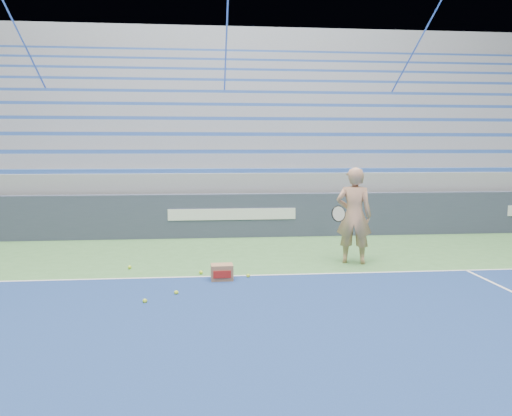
{
  "coord_description": "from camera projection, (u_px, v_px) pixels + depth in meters",
  "views": [
    {
      "loc": [
        -0.58,
        3.34,
        2.23
      ],
      "look_at": [
        0.28,
        12.38,
        1.15
      ],
      "focal_mm": 35.0,
      "sensor_mm": 36.0,
      "label": 1
    }
  ],
  "objects": [
    {
      "name": "sponsor_barrier",
      "position": [
        232.0,
        215.0,
        12.66
      ],
      "size": [
        30.0,
        0.32,
        1.1
      ],
      "color": "#353C51",
      "rests_on": "ground"
    },
    {
      "name": "bleachers",
      "position": [
        224.0,
        145.0,
        18.1
      ],
      "size": [
        31.0,
        9.15,
        7.3
      ],
      "color": "#909398",
      "rests_on": "ground"
    },
    {
      "name": "tennis_player",
      "position": [
        354.0,
        216.0,
        9.69
      ],
      "size": [
        1.0,
        0.94,
        1.88
      ],
      "color": "tan",
      "rests_on": "ground"
    },
    {
      "name": "ball_box",
      "position": [
        222.0,
        272.0,
        8.48
      ],
      "size": [
        0.38,
        0.3,
        0.28
      ],
      "color": "#986A49",
      "rests_on": "ground"
    },
    {
      "name": "tennis_ball_0",
      "position": [
        201.0,
        272.0,
        8.91
      ],
      "size": [
        0.07,
        0.07,
        0.07
      ],
      "primitive_type": "sphere",
      "color": "#C8EA2F",
      "rests_on": "ground"
    },
    {
      "name": "tennis_ball_1",
      "position": [
        176.0,
        293.0,
        7.66
      ],
      "size": [
        0.07,
        0.07,
        0.07
      ],
      "primitive_type": "sphere",
      "color": "#C8EA2F",
      "rests_on": "ground"
    },
    {
      "name": "tennis_ball_2",
      "position": [
        248.0,
        276.0,
        8.67
      ],
      "size": [
        0.07,
        0.07,
        0.07
      ],
      "primitive_type": "sphere",
      "color": "#C8EA2F",
      "rests_on": "ground"
    },
    {
      "name": "tennis_ball_3",
      "position": [
        130.0,
        267.0,
        9.3
      ],
      "size": [
        0.07,
        0.07,
        0.07
      ],
      "primitive_type": "sphere",
      "color": "#C8EA2F",
      "rests_on": "ground"
    },
    {
      "name": "tennis_ball_4",
      "position": [
        145.0,
        301.0,
        7.23
      ],
      "size": [
        0.07,
        0.07,
        0.07
      ],
      "primitive_type": "sphere",
      "color": "#C8EA2F",
      "rests_on": "ground"
    }
  ]
}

